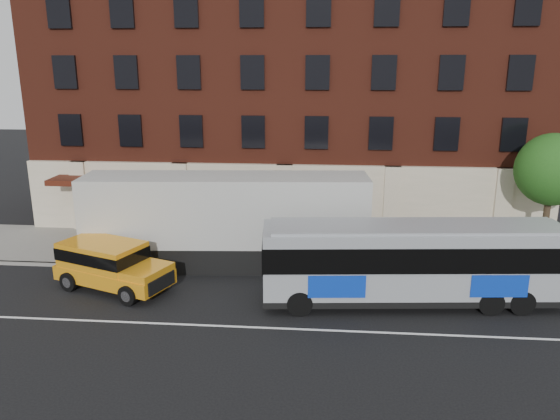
# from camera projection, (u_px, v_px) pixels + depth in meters

# --- Properties ---
(ground) EXTENTS (120.00, 120.00, 0.00)m
(ground) POSITION_uv_depth(u_px,v_px,m) (260.00, 334.00, 19.73)
(ground) COLOR black
(ground) RESTS_ON ground
(sidewalk) EXTENTS (60.00, 6.00, 0.15)m
(sidewalk) POSITION_uv_depth(u_px,v_px,m) (280.00, 250.00, 28.36)
(sidewalk) COLOR gray
(sidewalk) RESTS_ON ground
(kerb) EXTENTS (60.00, 0.25, 0.15)m
(kerb) POSITION_uv_depth(u_px,v_px,m) (275.00, 271.00, 25.48)
(kerb) COLOR gray
(kerb) RESTS_ON ground
(lane_line) EXTENTS (60.00, 0.12, 0.01)m
(lane_line) POSITION_uv_depth(u_px,v_px,m) (261.00, 328.00, 20.21)
(lane_line) COLOR white
(lane_line) RESTS_ON ground
(building) EXTENTS (30.00, 12.10, 15.00)m
(building) POSITION_uv_depth(u_px,v_px,m) (291.00, 97.00, 33.99)
(building) COLOR #5D2316
(building) RESTS_ON sidewalk
(sign_pole) EXTENTS (0.30, 0.20, 2.50)m
(sign_pole) POSITION_uv_depth(u_px,v_px,m) (100.00, 238.00, 25.96)
(sign_pole) COLOR gray
(sign_pole) RESTS_ON ground
(street_tree) EXTENTS (3.60, 3.60, 6.20)m
(street_tree) POSITION_uv_depth(u_px,v_px,m) (553.00, 172.00, 26.57)
(street_tree) COLOR #35251A
(street_tree) RESTS_ON sidewalk
(city_bus) EXTENTS (12.51, 3.76, 3.38)m
(city_bus) POSITION_uv_depth(u_px,v_px,m) (414.00, 260.00, 21.87)
(city_bus) COLOR #969AA0
(city_bus) RESTS_ON ground
(yellow_suv) EXTENTS (5.55, 3.83, 2.08)m
(yellow_suv) POSITION_uv_depth(u_px,v_px,m) (109.00, 262.00, 23.52)
(yellow_suv) COLOR orange
(yellow_suv) RESTS_ON ground
(shipping_container) EXTENTS (13.67, 3.76, 4.50)m
(shipping_container) POSITION_uv_depth(u_px,v_px,m) (226.00, 222.00, 25.88)
(shipping_container) COLOR black
(shipping_container) RESTS_ON ground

